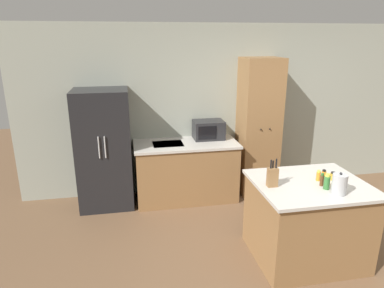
% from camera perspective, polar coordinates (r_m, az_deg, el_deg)
% --- Properties ---
extents(ground_plane, '(14.00, 14.00, 0.00)m').
position_cam_1_polar(ground_plane, '(4.17, 20.30, -18.90)').
color(ground_plane, brown).
extents(wall_back, '(7.20, 0.06, 2.60)m').
position_cam_1_polar(wall_back, '(5.60, 9.66, 5.88)').
color(wall_back, '#9EA393').
rests_on(wall_back, ground_plane).
extents(refrigerator, '(0.76, 0.66, 1.72)m').
position_cam_1_polar(refrigerator, '(5.05, -14.43, -0.88)').
color(refrigerator, black).
rests_on(refrigerator, ground_plane).
extents(back_counter, '(1.54, 0.72, 0.90)m').
position_cam_1_polar(back_counter, '(5.22, -1.00, -4.46)').
color(back_counter, olive).
rests_on(back_counter, ground_plane).
extents(pantry_cabinet, '(0.58, 0.54, 2.11)m').
position_cam_1_polar(pantry_cabinet, '(5.41, 11.01, 2.74)').
color(pantry_cabinet, olive).
rests_on(pantry_cabinet, ground_plane).
extents(kitchen_island, '(1.19, 1.01, 0.91)m').
position_cam_1_polar(kitchen_island, '(4.08, 18.54, -11.95)').
color(kitchen_island, olive).
rests_on(kitchen_island, ground_plane).
extents(microwave, '(0.46, 0.34, 0.28)m').
position_cam_1_polar(microwave, '(5.25, 2.76, 2.39)').
color(microwave, '#232326').
rests_on(microwave, back_counter).
extents(knife_block, '(0.10, 0.07, 0.30)m').
position_cam_1_polar(knife_block, '(3.65, 13.27, -5.31)').
color(knife_block, olive).
rests_on(knife_block, kitchen_island).
extents(spice_bottle_tall_dark, '(0.06, 0.06, 0.09)m').
position_cam_1_polar(spice_bottle_tall_dark, '(4.04, 22.42, -4.98)').
color(spice_bottle_tall_dark, gold).
rests_on(spice_bottle_tall_dark, kitchen_island).
extents(spice_bottle_short_red, '(0.04, 0.04, 0.14)m').
position_cam_1_polar(spice_bottle_short_red, '(3.83, 20.83, -5.62)').
color(spice_bottle_short_red, '#563319').
rests_on(spice_bottle_short_red, kitchen_island).
extents(spice_bottle_amber_oil, '(0.05, 0.05, 0.10)m').
position_cam_1_polar(spice_bottle_amber_oil, '(3.96, 23.32, -5.42)').
color(spice_bottle_amber_oil, '#563319').
rests_on(spice_bottle_amber_oil, kitchen_island).
extents(spice_bottle_green_herb, '(0.06, 0.06, 0.17)m').
position_cam_1_polar(spice_bottle_green_herb, '(3.76, 21.56, -5.90)').
color(spice_bottle_green_herb, '#337033').
rests_on(spice_bottle_green_herb, kitchen_island).
extents(spice_bottle_pale_salt, '(0.05, 0.05, 0.12)m').
position_cam_1_polar(spice_bottle_pale_salt, '(3.95, 20.32, -4.98)').
color(spice_bottle_pale_salt, orange).
rests_on(spice_bottle_pale_salt, kitchen_island).
extents(spice_bottle_orange_cap, '(0.05, 0.05, 0.10)m').
position_cam_1_polar(spice_bottle_orange_cap, '(4.04, 21.11, -4.73)').
color(spice_bottle_orange_cap, orange).
rests_on(spice_bottle_orange_cap, kitchen_island).
extents(kettle, '(0.14, 0.14, 0.23)m').
position_cam_1_polar(kettle, '(3.68, 23.35, -6.19)').
color(kettle, '#B2B5B7').
rests_on(kettle, kitchen_island).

